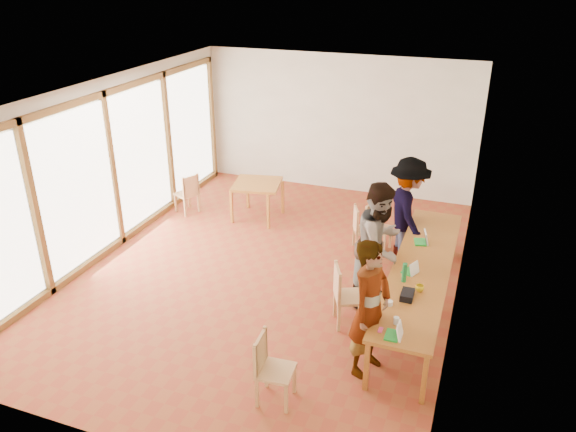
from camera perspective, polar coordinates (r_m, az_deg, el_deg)
name	(u,v)px	position (r m, az deg, el deg)	size (l,w,h in m)	color
ground	(270,270)	(9.50, -1.84, -5.52)	(8.00, 8.00, 0.00)	brown
wall_back	(338,124)	(12.45, 5.06, 9.31)	(6.00, 0.10, 3.00)	silver
wall_front	(113,331)	(5.78, -17.33, -11.09)	(6.00, 0.10, 3.00)	silver
wall_right	(467,215)	(8.27, 17.68, 0.13)	(0.10, 8.00, 3.00)	silver
window_wall	(111,166)	(10.27, -17.52, 4.90)	(0.10, 8.00, 3.00)	white
ceiling	(267,91)	(8.40, -2.12, 12.61)	(6.00, 8.00, 0.04)	white
communal_table	(422,269)	(8.35, 13.42, -5.23)	(0.80, 4.00, 0.75)	#B86F28
side_table	(257,187)	(11.13, -3.16, 2.99)	(0.90, 0.90, 0.75)	#B86F28
chair_near	(268,361)	(6.69, -2.05, -14.55)	(0.44, 0.44, 0.47)	tan
chair_mid	(344,290)	(7.94, 5.69, -7.45)	(0.57, 0.57, 0.49)	tan
chair_far	(360,224)	(10.00, 7.37, -0.83)	(0.50, 0.50, 0.44)	tan
chair_empty	(374,221)	(10.05, 8.72, -0.55)	(0.46, 0.46, 0.47)	tan
chair_spare	(189,190)	(11.55, -10.06, 2.62)	(0.52, 0.52, 0.45)	tan
person_near	(370,308)	(6.97, 8.34, -9.28)	(0.66, 0.43, 1.82)	gray
person_mid	(380,245)	(8.32, 9.31, -2.91)	(0.94, 0.73, 1.93)	gray
person_far	(408,211)	(9.63, 12.06, 0.53)	(1.19, 0.69, 1.85)	gray
laptop_near	(396,333)	(6.79, 10.90, -11.61)	(0.19, 0.23, 0.19)	green
laptop_mid	(412,270)	(8.09, 12.46, -5.39)	(0.25, 0.26, 0.18)	green
laptop_far	(423,240)	(8.96, 13.56, -2.36)	(0.26, 0.28, 0.20)	green
yellow_mug	(420,288)	(7.70, 13.23, -7.16)	(0.11, 0.11, 0.09)	gold
green_bottle	(404,273)	(7.82, 11.74, -5.65)	(0.07, 0.07, 0.28)	#186F37
clear_glass	(396,321)	(7.01, 10.93, -10.38)	(0.07, 0.07, 0.09)	silver
condiment_cup	(390,303)	(7.34, 10.29, -8.70)	(0.08, 0.08, 0.06)	white
pink_phone	(381,330)	(6.89, 9.38, -11.35)	(0.05, 0.10, 0.01)	#ED3E92
black_pouch	(407,295)	(7.52, 12.02, -7.85)	(0.16, 0.26, 0.09)	black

